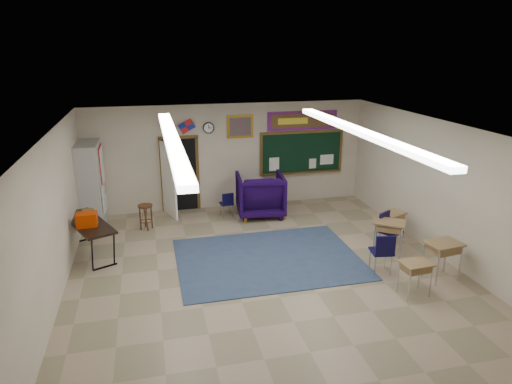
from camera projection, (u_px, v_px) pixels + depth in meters
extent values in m
plane|color=#9E886D|center=(269.00, 277.00, 9.36)|extent=(9.00, 9.00, 0.00)
cube|color=beige|center=(228.00, 156.00, 13.06)|extent=(8.00, 0.04, 3.00)
cube|color=beige|center=(382.00, 352.00, 4.73)|extent=(8.00, 0.04, 3.00)
cube|color=beige|center=(50.00, 226.00, 8.01)|extent=(0.04, 9.00, 3.00)
cube|color=beige|center=(449.00, 193.00, 9.79)|extent=(0.04, 9.00, 3.00)
cube|color=silver|center=(270.00, 132.00, 8.44)|extent=(8.00, 9.00, 0.04)
cube|color=#344263|center=(268.00, 259.00, 10.14)|extent=(4.00, 3.00, 0.02)
cube|color=black|center=(180.00, 175.00, 12.88)|extent=(0.95, 0.04, 2.10)
cube|color=white|center=(168.00, 180.00, 12.40)|extent=(0.35, 0.86, 2.05)
cube|color=brown|center=(302.00, 152.00, 13.52)|extent=(2.55, 0.05, 1.30)
cube|color=black|center=(302.00, 153.00, 13.51)|extent=(2.40, 0.03, 1.15)
cube|color=brown|center=(302.00, 173.00, 13.65)|extent=(2.40, 0.12, 0.04)
cube|color=red|center=(303.00, 121.00, 13.23)|extent=(2.10, 0.04, 0.55)
cube|color=brown|center=(303.00, 121.00, 13.22)|extent=(1.90, 0.03, 0.40)
cube|color=#A87720|center=(240.00, 126.00, 12.85)|extent=(0.75, 0.05, 0.65)
cube|color=#A51466|center=(240.00, 127.00, 12.84)|extent=(0.62, 0.03, 0.52)
cylinder|color=black|center=(209.00, 128.00, 12.65)|extent=(0.32, 0.05, 0.32)
cylinder|color=white|center=(209.00, 128.00, 12.63)|extent=(0.26, 0.02, 0.26)
cube|color=#A5A5A1|center=(91.00, 185.00, 11.76)|extent=(0.55, 1.25, 2.20)
imported|color=black|center=(260.00, 195.00, 12.62)|extent=(1.39, 1.42, 1.18)
cube|color=olive|center=(390.00, 222.00, 10.15)|extent=(0.83, 0.79, 0.04)
cube|color=brown|center=(389.00, 227.00, 10.18)|extent=(0.71, 0.68, 0.13)
cube|color=olive|center=(394.00, 213.00, 11.04)|extent=(0.68, 0.60, 0.04)
cube|color=brown|center=(393.00, 217.00, 11.07)|extent=(0.59, 0.52, 0.11)
cube|color=olive|center=(416.00, 263.00, 8.49)|extent=(0.60, 0.47, 0.04)
cube|color=brown|center=(416.00, 268.00, 8.52)|extent=(0.52, 0.40, 0.11)
cube|color=olive|center=(444.00, 244.00, 9.04)|extent=(0.73, 0.59, 0.04)
cube|color=brown|center=(444.00, 249.00, 9.08)|extent=(0.63, 0.50, 0.13)
cube|color=black|center=(88.00, 223.00, 10.15)|extent=(1.36, 2.01, 0.05)
cube|color=#C23903|center=(87.00, 220.00, 9.86)|extent=(0.42, 0.32, 0.30)
cylinder|color=#543119|center=(145.00, 206.00, 11.60)|extent=(0.37, 0.37, 0.04)
torus|color=#543119|center=(146.00, 221.00, 11.73)|extent=(0.31, 0.31, 0.02)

